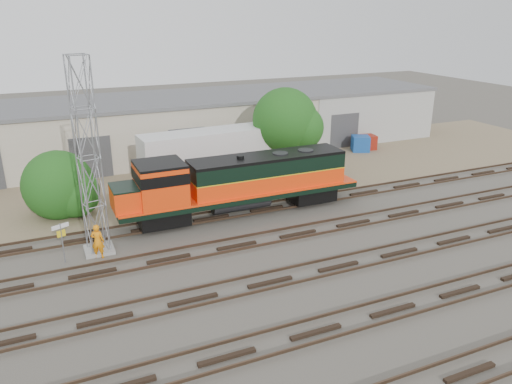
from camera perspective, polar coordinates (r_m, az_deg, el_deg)
name	(u,v)px	position (r m, az deg, el deg)	size (l,w,h in m)	color
ground	(247,258)	(27.71, -1.05, -7.54)	(140.00, 140.00, 0.00)	#47423A
dirt_strip	(175,179)	(40.91, -9.24, 1.48)	(80.00, 16.00, 0.02)	#726047
tracks	(270,282)	(25.28, 1.63, -10.25)	(80.00, 20.40, 0.28)	black
warehouse	(151,127)	(47.74, -11.88, 7.26)	(58.40, 10.40, 5.30)	#BCB09C
locomotive	(237,182)	(32.57, -2.24, 1.10)	(16.40, 2.88, 3.94)	black
signal_tower	(89,162)	(27.95, -18.56, 3.23)	(1.59, 1.59, 10.79)	gray
sign_post	(61,236)	(28.47, -21.35, -4.66)	(0.88, 0.41, 2.28)	gray
worker	(98,241)	(28.66, -17.65, -5.38)	(0.72, 0.47, 1.97)	orange
semi_trailer	(228,148)	(39.84, -3.18, 5.10)	(13.57, 3.51, 4.13)	silver
dumpster_blue	(360,144)	(49.46, 11.85, 5.43)	(1.60, 1.50, 1.50)	#164899
dumpster_red	(367,142)	(50.37, 12.60, 5.58)	(1.50, 1.40, 1.40)	maroon
tree_mid	(63,187)	(35.13, -21.24, 0.51)	(4.85, 4.61, 4.61)	#382619
tree_east	(289,122)	(40.80, 3.79, 7.96)	(5.54, 5.28, 7.12)	#382619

